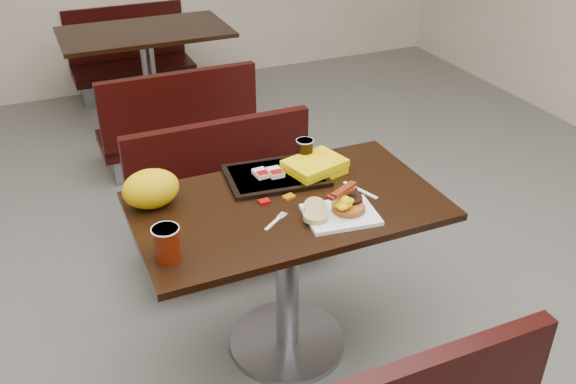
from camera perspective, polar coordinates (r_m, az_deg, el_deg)
name	(u,v)px	position (r m, az deg, el deg)	size (l,w,h in m)	color
floor	(287,344)	(2.92, -0.05, -13.62)	(6.00, 7.00, 0.01)	slate
table_near	(287,278)	(2.67, -0.05, -7.84)	(1.20, 0.70, 0.75)	black
bench_near_n	(233,202)	(3.22, -5.00, -0.92)	(1.00, 0.46, 0.72)	black
table_far	(150,80)	(4.89, -12.43, 9.96)	(1.20, 0.70, 0.75)	black
bench_far_s	(174,116)	(4.26, -10.34, 6.84)	(1.00, 0.46, 0.72)	black
bench_far_n	(132,54)	(5.55, -14.03, 12.06)	(1.00, 0.46, 0.72)	black
platter	(341,215)	(2.38, 4.81, -2.07)	(0.27, 0.21, 0.02)	white
pancake_stack	(348,207)	(2.39, 5.52, -1.35)	(0.13, 0.13, 0.03)	#9B4819
sausage_patty	(352,199)	(2.40, 5.83, -0.59)	(0.08, 0.08, 0.01)	black
scrambled_eggs	(345,203)	(2.34, 5.18, -0.96)	(0.09, 0.08, 0.05)	#FFDB05
bacon_strips	(342,192)	(2.34, 4.94, -0.02)	(0.16, 0.07, 0.01)	#4E0509
muffin_bottom	(316,216)	(2.33, 2.52, -2.23)	(0.09, 0.09, 0.02)	tan
muffin_top	(315,207)	(2.36, 2.48, -1.38)	(0.09, 0.09, 0.02)	tan
coffee_cup_near	(167,244)	(2.15, -10.97, -4.66)	(0.09, 0.09, 0.13)	maroon
fork	(273,223)	(2.33, -1.40, -2.88)	(0.14, 0.02, 0.00)	white
knife	(360,190)	(2.55, 6.58, 0.18)	(0.18, 0.01, 0.00)	white
condiment_syrup	(289,197)	(2.48, 0.08, -0.45)	(0.04, 0.03, 0.01)	#A45807
condiment_ketchup	(264,201)	(2.46, -2.18, -0.87)	(0.04, 0.03, 0.01)	#8C0504
tray	(276,176)	(2.63, -1.13, 1.51)	(0.41, 0.29, 0.02)	black
hashbrown_sleeve_left	(261,173)	(2.61, -2.47, 1.71)	(0.05, 0.07, 0.02)	silver
hashbrown_sleeve_right	(275,172)	(2.61, -1.17, 1.80)	(0.06, 0.08, 0.02)	silver
coffee_cup_far	(305,150)	(2.70, 1.54, 3.80)	(0.07, 0.07, 0.10)	black
clamshell	(315,167)	(2.65, 2.45, 2.29)	(0.24, 0.18, 0.06)	#ECC503
paper_bag	(151,189)	(2.46, -12.37, 0.29)	(0.22, 0.16, 0.15)	#F9BB08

